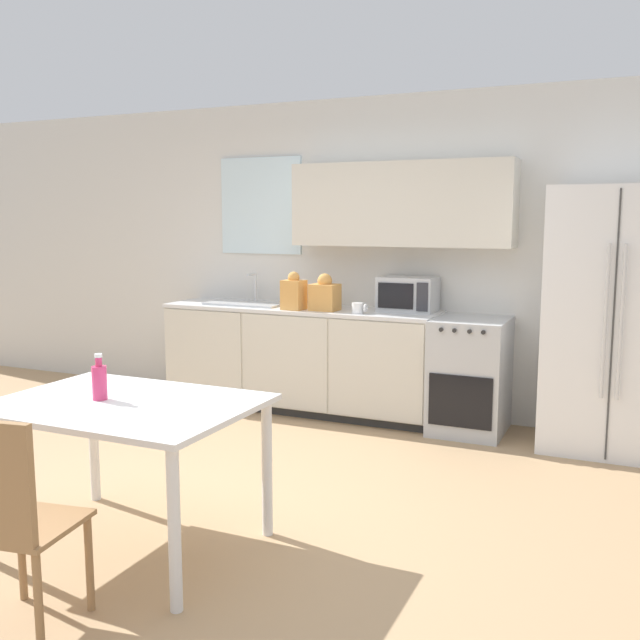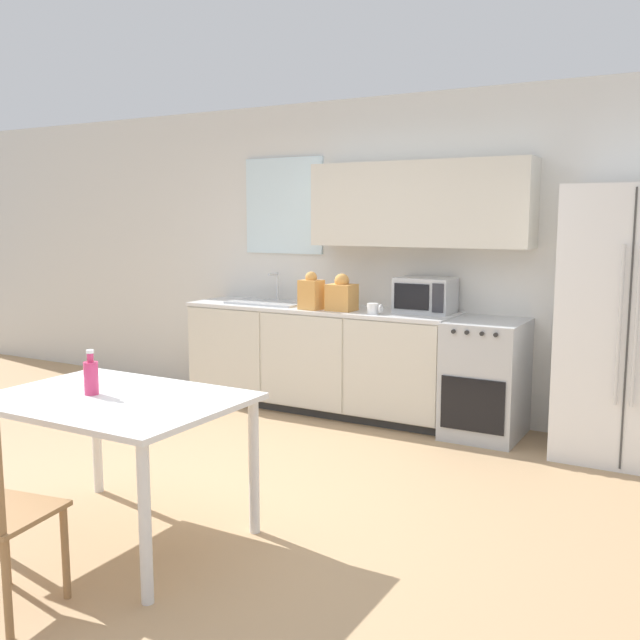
% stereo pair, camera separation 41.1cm
% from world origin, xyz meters
% --- Properties ---
extents(ground_plane, '(12.00, 12.00, 0.00)m').
position_xyz_m(ground_plane, '(0.00, 0.00, 0.00)').
color(ground_plane, tan).
extents(wall_back, '(12.00, 0.38, 2.70)m').
position_xyz_m(wall_back, '(0.05, 2.40, 1.43)').
color(wall_back, silver).
rests_on(wall_back, ground_plane).
extents(kitchen_counter, '(2.46, 0.61, 0.92)m').
position_xyz_m(kitchen_counter, '(-0.48, 2.10, 0.46)').
color(kitchen_counter, '#333333').
rests_on(kitchen_counter, ground_plane).
extents(oven_range, '(0.56, 0.65, 0.90)m').
position_xyz_m(oven_range, '(1.02, 2.08, 0.45)').
color(oven_range, '#B7BABC').
rests_on(oven_range, ground_plane).
extents(refrigerator, '(0.95, 0.73, 1.91)m').
position_xyz_m(refrigerator, '(2.05, 2.06, 0.95)').
color(refrigerator, white).
rests_on(refrigerator, ground_plane).
extents(kitchen_sink, '(0.70, 0.40, 0.27)m').
position_xyz_m(kitchen_sink, '(-1.01, 2.11, 0.93)').
color(kitchen_sink, '#B7BABC').
rests_on(kitchen_sink, kitchen_counter).
extents(microwave, '(0.46, 0.32, 0.29)m').
position_xyz_m(microwave, '(0.46, 2.21, 1.06)').
color(microwave, '#B7BABC').
rests_on(microwave, kitchen_counter).
extents(coffee_mug, '(0.13, 0.09, 0.09)m').
position_xyz_m(coffee_mug, '(0.14, 1.92, 0.96)').
color(coffee_mug, white).
rests_on(coffee_mug, kitchen_counter).
extents(grocery_bag_0, '(0.19, 0.17, 0.32)m').
position_xyz_m(grocery_bag_0, '(-0.45, 1.94, 1.06)').
color(grocery_bag_0, '#DB994C').
rests_on(grocery_bag_0, kitchen_counter).
extents(grocery_bag_1, '(0.23, 0.20, 0.31)m').
position_xyz_m(grocery_bag_1, '(-0.19, 2.00, 1.05)').
color(grocery_bag_1, '#DB994C').
rests_on(grocery_bag_1, kitchen_counter).
extents(dining_table, '(1.29, 0.94, 0.77)m').
position_xyz_m(dining_table, '(-0.13, -0.64, 0.67)').
color(dining_table, white).
rests_on(dining_table, ground_plane).
extents(drink_bottle, '(0.07, 0.07, 0.24)m').
position_xyz_m(drink_bottle, '(-0.27, -0.66, 0.86)').
color(drink_bottle, '#DB386B').
rests_on(drink_bottle, dining_table).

